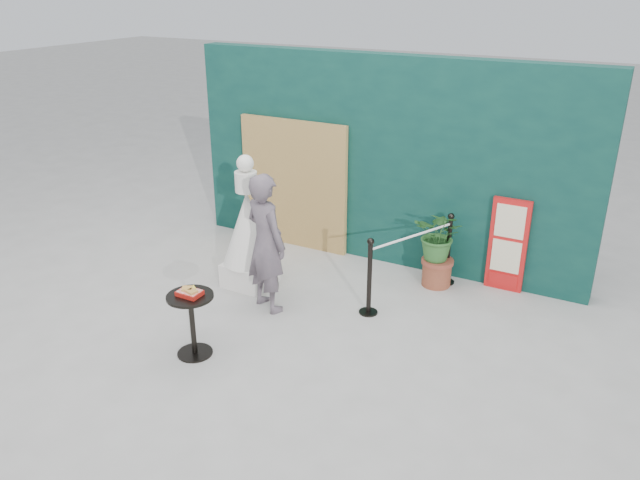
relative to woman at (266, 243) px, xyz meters
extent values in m
plane|color=#ADAAA5|center=(0.66, -1.00, -0.90)|extent=(60.00, 60.00, 0.00)
cube|color=#0A2F2B|center=(0.66, 2.15, 0.60)|extent=(6.00, 0.30, 3.00)
cube|color=tan|center=(-0.74, 1.94, 0.10)|extent=(1.80, 0.08, 2.00)
imported|color=#64565F|center=(0.00, 0.00, 0.00)|extent=(0.77, 0.64, 1.80)
cube|color=red|center=(2.56, 1.96, -0.25)|extent=(0.50, 0.06, 1.30)
cube|color=beige|center=(2.56, 1.92, 0.10)|extent=(0.38, 0.02, 0.45)
cube|color=beige|center=(2.56, 1.92, -0.40)|extent=(0.38, 0.02, 0.45)
cube|color=red|center=(2.56, 1.92, -0.75)|extent=(0.38, 0.02, 0.18)
cube|color=silver|center=(-0.57, 0.44, -0.73)|extent=(0.62, 0.62, 0.34)
cone|color=silver|center=(-0.57, 0.44, -0.06)|extent=(0.72, 0.72, 1.01)
cylinder|color=white|center=(-0.57, 0.44, 0.59)|extent=(0.29, 0.29, 0.27)
sphere|color=white|center=(-0.57, 0.44, 0.83)|extent=(0.23, 0.23, 0.23)
cylinder|color=black|center=(-0.14, -1.32, -0.89)|extent=(0.40, 0.40, 0.02)
cylinder|color=black|center=(-0.14, -1.32, -0.54)|extent=(0.06, 0.06, 0.72)
cylinder|color=black|center=(-0.14, -1.32, -0.17)|extent=(0.52, 0.52, 0.03)
cube|color=#AE1A12|center=(-0.14, -1.32, -0.13)|extent=(0.26, 0.19, 0.05)
cube|color=red|center=(-0.14, -1.32, -0.10)|extent=(0.24, 0.17, 0.00)
cube|color=#E3C253|center=(-0.18, -1.31, -0.08)|extent=(0.15, 0.14, 0.02)
cube|color=#C08946|center=(-0.09, -1.34, -0.08)|extent=(0.13, 0.13, 0.02)
cone|color=#FDEC42|center=(-0.12, -1.27, -0.07)|extent=(0.06, 0.06, 0.06)
cylinder|color=brown|center=(1.72, 1.63, -0.74)|extent=(0.40, 0.40, 0.33)
cylinder|color=brown|center=(1.72, 1.63, -0.54)|extent=(0.44, 0.44, 0.06)
imported|color=#2D632A|center=(1.72, 1.63, -0.15)|extent=(0.65, 0.57, 0.73)
cylinder|color=black|center=(1.21, 0.47, -0.89)|extent=(0.24, 0.24, 0.02)
cylinder|color=black|center=(1.21, 0.47, -0.42)|extent=(0.06, 0.06, 0.96)
sphere|color=black|center=(1.21, 0.47, 0.09)|extent=(0.09, 0.09, 0.09)
cylinder|color=black|center=(1.81, 1.77, -0.89)|extent=(0.24, 0.24, 0.02)
cylinder|color=black|center=(1.81, 1.77, -0.42)|extent=(0.06, 0.06, 0.96)
sphere|color=black|center=(1.81, 1.77, 0.09)|extent=(0.09, 0.09, 0.09)
cylinder|color=white|center=(1.51, 1.12, -0.02)|extent=(0.63, 1.31, 0.03)
camera|label=1|loc=(3.97, -5.94, 3.06)|focal=35.00mm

